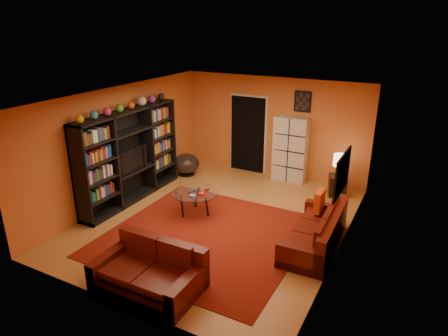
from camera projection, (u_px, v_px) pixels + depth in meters
The scene contains 20 objects.
floor at pixel (218, 220), 8.39m from camera, with size 6.00×6.00×0.00m, color #9A672F.
ceiling at pixel (217, 96), 7.47m from camera, with size 6.00×6.00×0.00m, color white.
wall_back at pixel (273, 127), 10.41m from camera, with size 6.00×6.00×0.00m, color #C6662B.
wall_front at pixel (113, 227), 5.45m from camera, with size 6.00×6.00×0.00m, color #C6662B.
wall_left at pixel (121, 144), 9.03m from camera, with size 6.00×6.00×0.00m, color #C6662B.
wall_right at pixel (346, 185), 6.84m from camera, with size 6.00×6.00×0.00m, color #C6662B.
rug at pixel (205, 236), 7.77m from camera, with size 3.60×3.60×0.01m, color #58110A.
doorway at pixel (248, 135), 10.79m from camera, with size 0.95×0.10×2.04m, color black.
wall_art_right at pixel (342, 174), 6.49m from camera, with size 0.03×1.00×0.70m, color black.
wall_art_back at pixel (303, 102), 9.80m from camera, with size 0.42×0.03×0.52m, color black.
entertainment_unit at pixel (130, 156), 9.02m from camera, with size 0.45×3.00×2.10m, color black.
tv at pixel (129, 160), 8.95m from camera, with size 0.12×0.94×0.54m, color black.
sofa at pixel (319, 233), 7.31m from camera, with size 0.89×2.04×0.85m.
loveseat at pixel (151, 270), 6.24m from camera, with size 1.65×0.99×0.85m.
throw_pillow at pixel (320, 201), 7.79m from camera, with size 0.12×0.42×0.42m, color #D34817.
coffee_table at pixel (195, 194), 8.50m from camera, with size 0.99×0.99×0.49m.
storage_cabinet at pixel (290, 149), 10.16m from camera, with size 0.84×0.37×1.68m, color beige.
bowl_chair at pixel (186, 164), 10.70m from camera, with size 0.71×0.71×0.58m.
side_table at pixel (337, 185), 9.47m from camera, with size 0.40×0.40×0.50m, color black.
table_lamp at pixel (340, 161), 9.25m from camera, with size 0.31×0.31×0.52m.
Camera 1 is at (3.60, -6.54, 3.98)m, focal length 32.00 mm.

